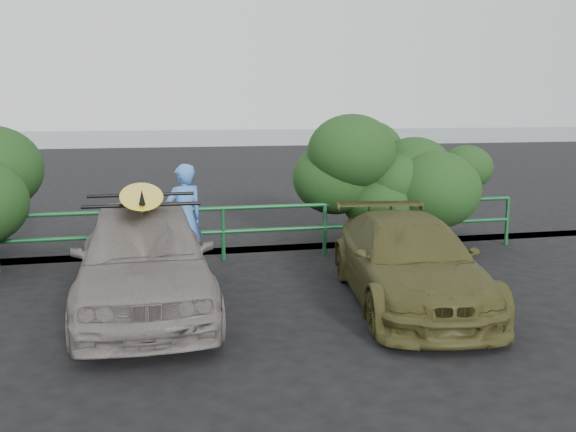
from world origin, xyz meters
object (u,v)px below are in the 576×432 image
Objects in this scene: olive_vehicle at (409,261)px; sedan at (144,257)px; man at (184,219)px; guardrail at (170,236)px; surfboard at (141,195)px.

sedan is at bearing -179.26° from olive_vehicle.
man is at bearing 149.27° from olive_vehicle.
olive_vehicle is at bearing -44.96° from guardrail.
guardrail is 7.29× the size of man.
man is (0.72, 2.01, 0.17)m from sedan.
olive_vehicle is 4.02m from man.
surfboard is at bearing -179.26° from olive_vehicle.
man reaches higher than surfboard.
sedan reaches higher than olive_vehicle.
sedan is 1.60× the size of surfboard.
guardrail is 3.20× the size of olive_vehicle.
olive_vehicle is (3.81, -0.55, -0.16)m from sedan.
man is 0.66× the size of surfboard.
guardrail is at bearing 79.79° from sedan.
guardrail is at bearing -96.52° from man.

